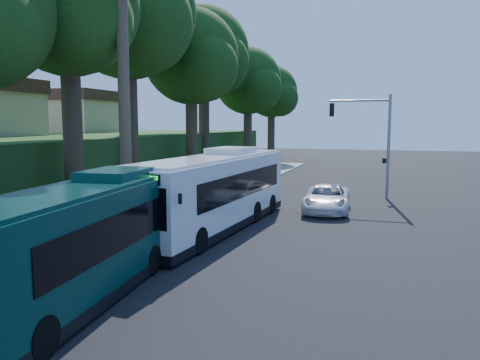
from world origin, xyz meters
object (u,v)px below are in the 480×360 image
(white_bus, at_px, (215,190))
(bus_shelter, at_px, (129,191))
(teal_bus, at_px, (88,236))
(pickup, at_px, (327,198))

(white_bus, bearing_deg, bus_shelter, -161.30)
(bus_shelter, relative_size, teal_bus, 0.26)
(white_bus, bearing_deg, pickup, 57.78)
(teal_bus, distance_m, pickup, 16.28)
(white_bus, height_order, teal_bus, white_bus)
(teal_bus, xyz_separation_m, pickup, (5.26, 15.37, -0.98))
(teal_bus, bearing_deg, bus_shelter, 107.99)
(bus_shelter, distance_m, white_bus, 4.24)
(bus_shelter, xyz_separation_m, white_bus, (4.11, 1.03, 0.07))
(bus_shelter, height_order, white_bus, white_bus)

